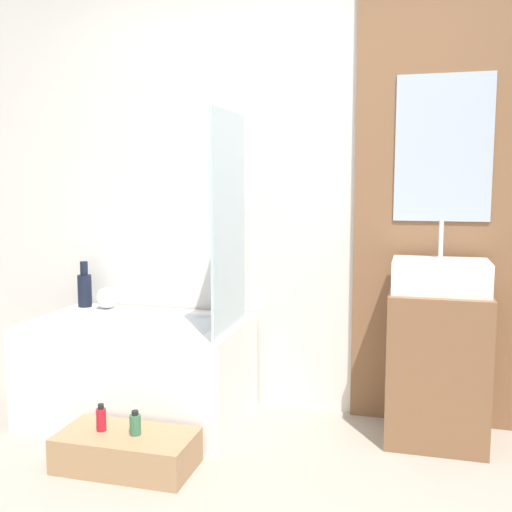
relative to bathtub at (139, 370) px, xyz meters
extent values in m
cube|color=silver|center=(0.84, 0.42, 1.01)|extent=(4.20, 0.06, 2.60)
cube|color=brown|center=(1.62, 0.37, 1.01)|extent=(0.93, 0.03, 2.60)
cube|color=#ADBCCC|center=(1.62, 0.35, 1.24)|extent=(0.50, 0.01, 0.78)
cube|color=white|center=(0.00, 0.00, 0.00)|extent=(1.19, 0.75, 0.57)
cube|color=silver|center=(0.00, 0.00, 0.28)|extent=(0.93, 0.52, 0.01)
cube|color=silver|center=(0.57, -0.08, 0.85)|extent=(0.01, 0.54, 1.13)
cube|color=#A87F56|center=(0.21, -0.57, -0.20)|extent=(0.64, 0.33, 0.17)
cube|color=brown|center=(1.62, 0.14, 0.11)|extent=(0.50, 0.44, 0.79)
cube|color=white|center=(1.62, 0.14, 0.58)|extent=(0.48, 0.33, 0.17)
cylinder|color=silver|center=(1.62, 0.23, 0.77)|extent=(0.02, 0.02, 0.20)
cylinder|color=black|center=(-0.50, 0.28, 0.38)|extent=(0.09, 0.09, 0.20)
cylinder|color=black|center=(-0.50, 0.28, 0.53)|extent=(0.05, 0.05, 0.09)
sphere|color=silver|center=(-0.34, 0.26, 0.35)|extent=(0.13, 0.13, 0.13)
cylinder|color=#B21928|center=(0.08, -0.57, -0.06)|extent=(0.05, 0.05, 0.11)
cylinder|color=black|center=(0.08, -0.57, 0.00)|extent=(0.03, 0.03, 0.02)
cylinder|color=#38704C|center=(0.26, -0.57, -0.07)|extent=(0.05, 0.05, 0.10)
cylinder|color=black|center=(0.26, -0.57, -0.01)|extent=(0.03, 0.03, 0.02)
camera|label=1|loc=(1.50, -3.01, 1.06)|focal=42.00mm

